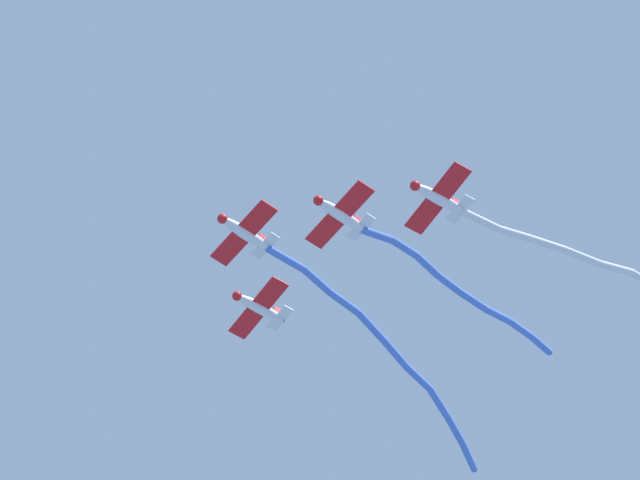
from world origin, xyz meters
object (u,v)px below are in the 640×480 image
(airplane_lead, at_px, (244,233))
(airplane_slot, at_px, (438,198))
(airplane_left_wing, at_px, (340,214))
(airplane_right_wing, at_px, (259,307))

(airplane_lead, relative_size, airplane_slot, 0.98)
(airplane_lead, xyz_separation_m, airplane_left_wing, (5.85, 4.63, 0.00))
(airplane_lead, bearing_deg, airplane_right_wing, -135.52)
(airplane_lead, distance_m, airplane_left_wing, 7.46)
(airplane_left_wing, bearing_deg, airplane_lead, -50.28)
(airplane_left_wing, distance_m, airplane_right_wing, 11.11)
(airplane_left_wing, distance_m, airplane_slot, 7.46)
(airplane_lead, xyz_separation_m, airplane_right_wing, (-5.23, 5.34, 0.30))
(airplane_lead, bearing_deg, airplane_slot, 128.45)
(airplane_lead, relative_size, airplane_left_wing, 1.00)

